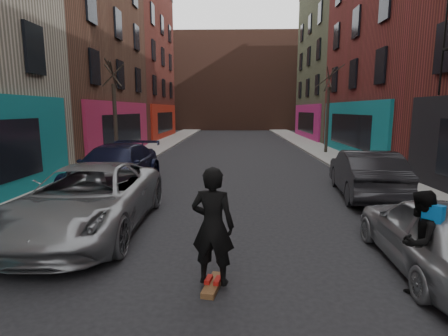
# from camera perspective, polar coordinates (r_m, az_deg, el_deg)

# --- Properties ---
(sidewalk_left) EXTENTS (2.50, 84.00, 0.13)m
(sidewalk_left) POSITION_cam_1_polar(r_m,az_deg,el_deg) (30.72, -9.95, 3.90)
(sidewalk_left) COLOR gray
(sidewalk_left) RESTS_ON ground
(sidewalk_right) EXTENTS (2.50, 84.00, 0.13)m
(sidewalk_right) POSITION_cam_1_polar(r_m,az_deg,el_deg) (30.74, 13.58, 3.78)
(sidewalk_right) COLOR gray
(sidewalk_right) RESTS_ON ground
(building_far) EXTENTS (40.00, 10.00, 14.00)m
(building_far) POSITION_cam_1_polar(r_m,az_deg,el_deg) (56.09, 1.82, 13.63)
(building_far) COLOR #47281E
(building_far) RESTS_ON ground
(tree_left_far) EXTENTS (2.00, 2.00, 6.50)m
(tree_left_far) POSITION_cam_1_polar(r_m,az_deg,el_deg) (18.97, -17.46, 10.23)
(tree_left_far) COLOR black
(tree_left_far) RESTS_ON sidewalk_left
(tree_right_far) EXTENTS (2.00, 2.00, 6.80)m
(tree_right_far) POSITION_cam_1_polar(r_m,az_deg,el_deg) (24.76, 16.63, 10.36)
(tree_right_far) COLOR black
(tree_right_far) RESTS_ON sidewalk_right
(parked_left_far) EXTENTS (2.87, 5.96, 1.64)m
(parked_left_far) POSITION_cam_1_polar(r_m,az_deg,el_deg) (9.35, -21.15, -4.69)
(parked_left_far) COLOR gray
(parked_left_far) RESTS_ON ground
(parked_left_end) EXTENTS (2.64, 5.90, 1.68)m
(parked_left_end) POSITION_cam_1_polar(r_m,az_deg,el_deg) (13.89, -17.39, 0.11)
(parked_left_end) COLOR black
(parked_left_end) RESTS_ON ground
(parked_right_far) EXTENTS (1.92, 4.35, 1.46)m
(parked_right_far) POSITION_cam_1_polar(r_m,az_deg,el_deg) (7.69, 31.37, -9.20)
(parked_right_far) COLOR gray
(parked_right_far) RESTS_ON ground
(parked_right_end) EXTENTS (2.32, 5.13, 1.63)m
(parked_right_end) POSITION_cam_1_polar(r_m,az_deg,el_deg) (13.13, 22.04, -0.79)
(parked_right_end) COLOR black
(parked_right_end) RESTS_ON ground
(skateboard) EXTENTS (0.37, 0.83, 0.10)m
(skateboard) POSITION_cam_1_polar(r_m,az_deg,el_deg) (6.30, -1.79, -18.54)
(skateboard) COLOR brown
(skateboard) RESTS_ON ground
(skateboarder) EXTENTS (0.81, 0.61, 2.01)m
(skateboarder) POSITION_cam_1_polar(r_m,az_deg,el_deg) (5.88, -1.85, -9.44)
(skateboarder) COLOR black
(skateboarder) RESTS_ON skateboard
(pedestrian) EXTENTS (1.06, 1.02, 1.73)m
(pedestrian) POSITION_cam_1_polar(r_m,az_deg,el_deg) (6.71, 29.24, -10.35)
(pedestrian) COLOR black
(pedestrian) RESTS_ON ground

